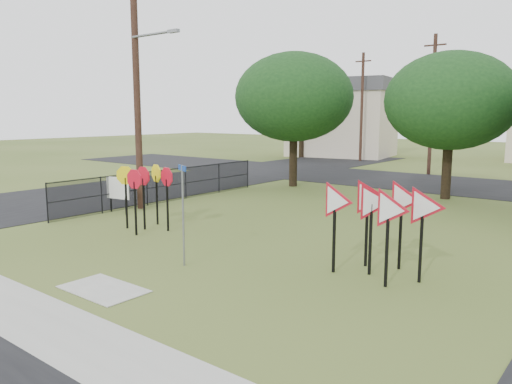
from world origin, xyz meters
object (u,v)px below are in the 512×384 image
(info_board, at_px, (118,189))
(yield_sign_cluster, at_px, (380,206))
(street_name_sign, at_px, (183,208))
(stop_sign_cluster, at_px, (145,182))

(info_board, bearing_deg, yield_sign_cluster, -3.87)
(street_name_sign, height_order, yield_sign_cluster, street_name_sign)
(stop_sign_cluster, height_order, yield_sign_cluster, yield_sign_cluster)
(street_name_sign, xyz_separation_m, info_board, (-7.24, 3.24, -0.57))
(info_board, bearing_deg, stop_sign_cluster, -20.03)
(info_board, bearing_deg, street_name_sign, -24.12)
(stop_sign_cluster, distance_m, info_board, 3.45)
(stop_sign_cluster, bearing_deg, yield_sign_cluster, 2.56)
(yield_sign_cluster, relative_size, info_board, 2.06)
(street_name_sign, bearing_deg, yield_sign_cluster, 29.68)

